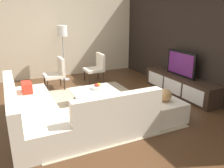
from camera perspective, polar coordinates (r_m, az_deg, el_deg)
The scene contains 14 objects.
ground_plane at distance 5.14m, azimuth -4.53°, elevation -6.47°, with size 14.00×14.00×0.00m, color #4C301C.
feature_wall_back at distance 6.21m, azimuth 19.45°, elevation 10.27°, with size 6.40×0.12×2.80m, color black.
side_wall_left at distance 7.84m, azimuth -12.02°, elevation 12.23°, with size 0.12×5.20×2.80m, color beige.
area_rug at distance 5.22m, azimuth -4.93°, elevation -6.01°, with size 3.21×2.73×0.01m, color tan.
media_console at distance 6.24m, azimuth 16.39°, elevation -0.25°, with size 2.34×0.48×0.50m.
television at distance 6.10m, azimuth 16.85°, elevation 4.86°, with size 0.98×0.06×0.64m.
sectional_couch at distance 4.33m, azimuth -12.76°, elevation -7.44°, with size 2.52×2.43×0.84m.
coffee_table at distance 5.18m, azimuth -3.95°, elevation -3.84°, with size 1.07×1.00×0.38m.
accent_chair_near at distance 6.58m, azimuth -13.52°, elevation 3.03°, with size 0.54×0.53×0.87m.
floor_lamp at distance 7.23m, azimuth -12.26°, elevation 11.91°, with size 0.30×0.30×1.69m.
ottoman at distance 4.72m, azimuth 12.82°, elevation -6.46°, with size 0.70×0.70×0.40m, color beige.
fruit_bowl at distance 5.29m, azimuth -3.69°, elevation -0.70°, with size 0.28×0.28×0.14m.
accent_chair_far at distance 7.06m, azimuth -3.84°, elevation 4.48°, with size 0.53×0.54×0.87m.
decorative_ball at distance 4.60m, azimuth 13.10°, elevation -2.74°, with size 0.25×0.25×0.25m, color #AD8451.
Camera 1 is at (4.39, -1.64, 2.10)m, focal length 36.70 mm.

